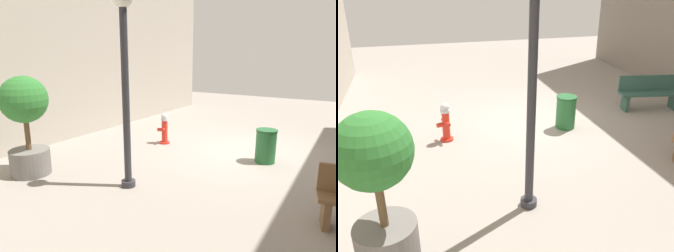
% 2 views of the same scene
% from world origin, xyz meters
% --- Properties ---
extents(ground_plane, '(23.40, 23.40, 0.00)m').
position_xyz_m(ground_plane, '(0.00, 0.00, 0.00)').
color(ground_plane, gray).
extents(fire_hydrant, '(0.37, 0.40, 0.91)m').
position_xyz_m(fire_hydrant, '(2.35, 0.54, 0.46)').
color(fire_hydrant, red).
rests_on(fire_hydrant, ground_plane).
extents(bench_near, '(1.82, 0.74, 0.95)m').
position_xyz_m(bench_near, '(-3.45, -0.07, 0.50)').
color(bench_near, '#33594C').
rests_on(bench_near, ground_plane).
extents(planter_tree, '(0.99, 0.99, 2.16)m').
position_xyz_m(planter_tree, '(3.53, 4.12, 1.26)').
color(planter_tree, slate).
rests_on(planter_tree, ground_plane).
extents(street_lamp, '(0.36, 0.36, 3.72)m').
position_xyz_m(street_lamp, '(1.30, 3.46, 2.32)').
color(street_lamp, '#2D2D33').
rests_on(street_lamp, ground_plane).
extents(trash_bin, '(0.50, 0.50, 0.82)m').
position_xyz_m(trash_bin, '(-0.62, 0.56, 0.41)').
color(trash_bin, '#266633').
rests_on(trash_bin, ground_plane).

